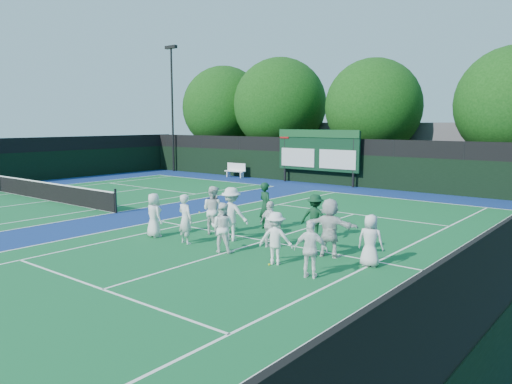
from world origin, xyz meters
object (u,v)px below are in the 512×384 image
Objects in this scene: scoreboard at (318,151)px; coach_left at (266,206)px; bench at (236,170)px; tennis_net at (50,191)px.

scoreboard is 14.40m from coach_left.
scoreboard is 3.59× the size of bench.
coach_left is (5.87, -13.08, -1.29)m from scoreboard.
tennis_net is 6.77× the size of bench.
bench is (-6.87, -0.21, -1.63)m from scoreboard.
scoreboard is at bearing 64.40° from tennis_net.
coach_left is (12.86, 1.50, 0.41)m from tennis_net.
scoreboard is at bearing -44.95° from coach_left.
tennis_net is at bearing -90.47° from bench.
tennis_net reaches higher than bench.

